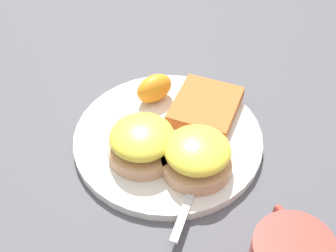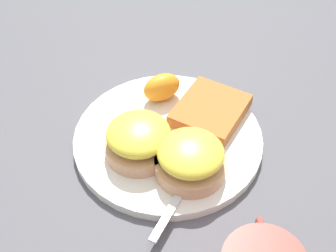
{
  "view_description": "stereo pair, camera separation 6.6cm",
  "coord_description": "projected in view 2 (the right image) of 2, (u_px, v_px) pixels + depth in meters",
  "views": [
    {
      "loc": [
        -0.46,
        0.01,
        0.51
      ],
      "look_at": [
        0.0,
        0.0,
        0.03
      ],
      "focal_mm": 50.0,
      "sensor_mm": 36.0,
      "label": 1
    },
    {
      "loc": [
        -0.46,
        -0.05,
        0.51
      ],
      "look_at": [
        0.0,
        0.0,
        0.03
      ],
      "focal_mm": 50.0,
      "sensor_mm": 36.0,
      "label": 2
    }
  ],
  "objects": [
    {
      "name": "fork",
      "position": [
        198.0,
        163.0,
        0.64
      ],
      "size": [
        0.23,
        0.1,
        0.0
      ],
      "color": "silver",
      "rests_on": "plate"
    },
    {
      "name": "orange_wedge",
      "position": [
        162.0,
        87.0,
        0.72
      ],
      "size": [
        0.06,
        0.07,
        0.04
      ],
      "primitive_type": "ellipsoid",
      "rotation": [
        0.0,
        0.0,
        5.32
      ],
      "color": "orange",
      "rests_on": "plate"
    },
    {
      "name": "hashbrown_patty",
      "position": [
        210.0,
        110.0,
        0.7
      ],
      "size": [
        0.13,
        0.13,
        0.02
      ],
      "primitive_type": "cube",
      "rotation": [
        0.0,
        0.0,
        -0.4
      ],
      "color": "#B6622B",
      "rests_on": "plate"
    },
    {
      "name": "sandwich_benedict_right",
      "position": [
        190.0,
        159.0,
        0.61
      ],
      "size": [
        0.1,
        0.1,
        0.05
      ],
      "color": "tan",
      "rests_on": "plate"
    },
    {
      "name": "ground_plane",
      "position": [
        168.0,
        142.0,
        0.69
      ],
      "size": [
        1.1,
        1.1,
        0.0
      ],
      "primitive_type": "plane",
      "color": "#4C4C51"
    },
    {
      "name": "plate",
      "position": [
        168.0,
        139.0,
        0.68
      ],
      "size": [
        0.27,
        0.27,
        0.01
      ],
      "primitive_type": "cylinder",
      "color": "silver",
      "rests_on": "ground_plane"
    },
    {
      "name": "sandwich_benedict_left",
      "position": [
        139.0,
        139.0,
        0.64
      ],
      "size": [
        0.1,
        0.1,
        0.05
      ],
      "color": "tan",
      "rests_on": "plate"
    }
  ]
}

